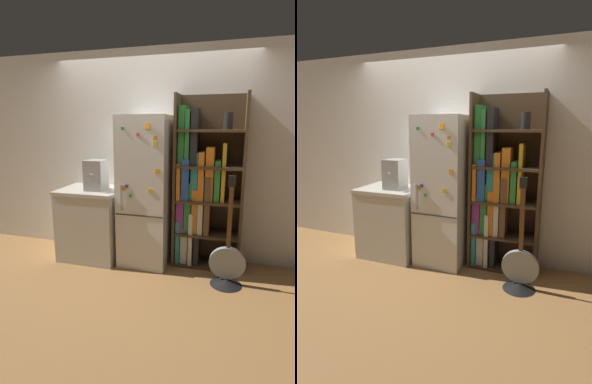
% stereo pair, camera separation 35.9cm
% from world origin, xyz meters
% --- Properties ---
extents(ground_plane, '(16.00, 16.00, 0.00)m').
position_xyz_m(ground_plane, '(0.00, 0.00, 0.00)').
color(ground_plane, '#A87542').
extents(wall_back, '(8.00, 0.05, 2.60)m').
position_xyz_m(wall_back, '(0.00, 0.47, 1.30)').
color(wall_back, white).
rests_on(wall_back, ground_plane).
extents(refrigerator, '(0.57, 0.60, 1.80)m').
position_xyz_m(refrigerator, '(-0.00, 0.16, 0.90)').
color(refrigerator, white).
rests_on(refrigerator, ground_plane).
extents(bookshelf, '(0.79, 0.37, 2.03)m').
position_xyz_m(bookshelf, '(0.65, 0.29, 0.94)').
color(bookshelf, '#4C3823').
rests_on(bookshelf, ground_plane).
extents(kitchen_counter, '(0.76, 0.66, 0.90)m').
position_xyz_m(kitchen_counter, '(-0.71, 0.13, 0.45)').
color(kitchen_counter, beige).
rests_on(kitchen_counter, ground_plane).
extents(espresso_machine, '(0.24, 0.30, 0.37)m').
position_xyz_m(espresso_machine, '(-0.61, 0.08, 1.09)').
color(espresso_machine, '#A5A39E').
rests_on(espresso_machine, kitchen_counter).
extents(guitar, '(0.38, 0.34, 1.21)m').
position_xyz_m(guitar, '(1.00, -0.17, 0.17)').
color(guitar, black).
rests_on(guitar, ground_plane).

